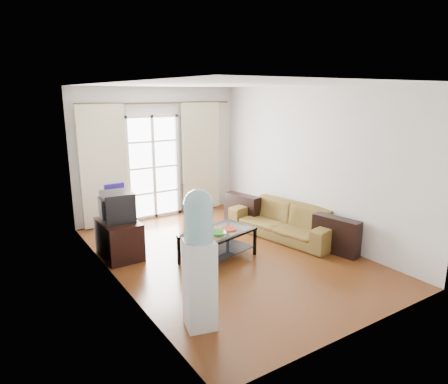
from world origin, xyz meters
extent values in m
plane|color=brown|center=(0.00, 0.00, 0.00)|extent=(5.20, 5.20, 0.00)
plane|color=white|center=(0.00, 0.00, 2.70)|extent=(5.20, 5.20, 0.00)
cube|color=beige|center=(0.00, 2.60, 1.35)|extent=(3.60, 0.02, 2.70)
cube|color=beige|center=(0.00, -2.60, 1.35)|extent=(3.60, 0.02, 2.70)
cube|color=beige|center=(-1.80, 0.00, 1.35)|extent=(0.02, 5.20, 2.70)
cube|color=beige|center=(1.80, 0.00, 1.35)|extent=(0.02, 5.20, 2.70)
cube|color=white|center=(-0.15, 2.56, 1.07)|extent=(1.01, 0.02, 2.04)
cube|color=white|center=(-0.15, 2.54, 1.07)|extent=(1.16, 0.06, 2.15)
cylinder|color=#4C3F2D|center=(0.00, 2.50, 2.38)|extent=(3.30, 0.04, 0.04)
cube|color=beige|center=(-1.20, 2.48, 1.20)|extent=(0.90, 0.07, 2.35)
cube|color=beige|center=(0.95, 2.48, 1.20)|extent=(0.90, 0.07, 2.35)
cube|color=gray|center=(0.80, 2.50, 0.33)|extent=(0.64, 0.12, 0.64)
imported|color=olive|center=(1.35, 0.13, 0.31)|extent=(2.41, 1.62, 0.61)
cube|color=silver|center=(-0.22, -0.09, 0.46)|extent=(1.28, 0.92, 0.01)
cube|color=black|center=(-0.22, -0.09, 0.14)|extent=(1.21, 0.85, 0.01)
cube|color=black|center=(-0.69, -0.51, 0.23)|extent=(0.05, 0.05, 0.46)
cube|color=black|center=(0.38, -0.25, 0.23)|extent=(0.05, 0.05, 0.46)
cube|color=black|center=(-0.83, 0.07, 0.23)|extent=(0.05, 0.05, 0.46)
cube|color=black|center=(0.24, 0.33, 0.23)|extent=(0.05, 0.05, 0.46)
imported|color=#2D7B3E|center=(-0.32, -0.25, 0.50)|extent=(0.42, 0.42, 0.06)
imported|color=red|center=(-0.11, -0.11, 0.48)|extent=(0.19, 0.23, 0.02)
cube|color=black|center=(-0.30, 0.02, 0.48)|extent=(0.14, 0.10, 0.02)
cube|color=black|center=(-1.49, 0.86, 0.30)|extent=(0.56, 0.83, 0.60)
cube|color=black|center=(-1.47, 0.90, 0.83)|extent=(0.51, 0.54, 0.46)
cube|color=#0C19E5|center=(-1.24, 0.88, 0.83)|extent=(0.05, 0.40, 0.34)
cube|color=black|center=(-1.67, 0.92, 0.83)|extent=(0.17, 0.35, 0.30)
cylinder|color=black|center=(-1.14, 1.84, 0.24)|extent=(0.05, 0.05, 0.48)
cylinder|color=navy|center=(-1.14, 1.84, 0.47)|extent=(0.46, 0.46, 0.07)
cube|color=navy|center=(-1.16, 2.04, 0.75)|extent=(0.38, 0.08, 0.40)
cube|color=silver|center=(-1.39, -1.57, 0.52)|extent=(0.39, 0.39, 1.03)
cylinder|color=#7AADBC|center=(-1.39, -1.57, 1.24)|extent=(0.31, 0.31, 0.41)
sphere|color=#7AADBC|center=(-1.39, -1.57, 1.44)|extent=(0.31, 0.31, 0.31)
cube|color=black|center=(-1.23, -1.60, 0.87)|extent=(0.07, 0.14, 0.11)
camera|label=1|loc=(-3.35, -5.10, 2.58)|focal=32.00mm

